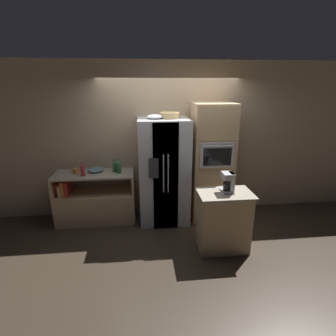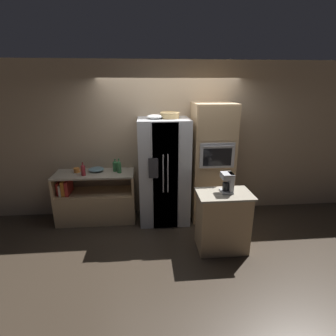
# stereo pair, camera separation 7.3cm
# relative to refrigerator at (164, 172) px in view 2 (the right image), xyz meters

# --- Properties ---
(ground_plane) EXTENTS (20.00, 20.00, 0.00)m
(ground_plane) POSITION_rel_refrigerator_xyz_m (0.13, -0.02, -0.93)
(ground_plane) COLOR #382D23
(wall_back) EXTENTS (12.00, 0.06, 2.80)m
(wall_back) POSITION_rel_refrigerator_xyz_m (0.13, 0.40, 0.47)
(wall_back) COLOR tan
(wall_back) RESTS_ON ground_plane
(counter_left) EXTENTS (1.38, 0.57, 0.91)m
(counter_left) POSITION_rel_refrigerator_xyz_m (-1.24, 0.08, -0.60)
(counter_left) COLOR tan
(counter_left) RESTS_ON ground_plane
(refrigerator) EXTENTS (0.87, 0.76, 1.85)m
(refrigerator) POSITION_rel_refrigerator_xyz_m (0.00, 0.00, 0.00)
(refrigerator) COLOR silver
(refrigerator) RESTS_ON ground_plane
(wall_oven) EXTENTS (0.71, 0.70, 2.10)m
(wall_oven) POSITION_rel_refrigerator_xyz_m (0.86, 0.05, 0.13)
(wall_oven) COLOR tan
(wall_oven) RESTS_ON ground_plane
(island_counter) EXTENTS (0.78, 0.52, 0.91)m
(island_counter) POSITION_rel_refrigerator_xyz_m (0.80, -0.99, -0.47)
(island_counter) COLOR tan
(island_counter) RESTS_ON ground_plane
(wicker_basket) EXTENTS (0.33, 0.33, 0.10)m
(wicker_basket) POSITION_rel_refrigerator_xyz_m (0.11, 0.04, 0.98)
(wicker_basket) COLOR tan
(wicker_basket) RESTS_ON refrigerator
(fruit_bowl) EXTENTS (0.27, 0.27, 0.07)m
(fruit_bowl) POSITION_rel_refrigerator_xyz_m (-0.15, -0.01, 0.96)
(fruit_bowl) COLOR white
(fruit_bowl) RESTS_ON refrigerator
(bottle_tall) EXTENTS (0.07, 0.07, 0.26)m
(bottle_tall) POSITION_rel_refrigerator_xyz_m (-0.78, 0.06, 0.10)
(bottle_tall) COLOR #33723F
(bottle_tall) RESTS_ON counter_left
(bottle_short) EXTENTS (0.07, 0.07, 0.23)m
(bottle_short) POSITION_rel_refrigerator_xyz_m (-1.38, -0.03, 0.09)
(bottle_short) COLOR maroon
(bottle_short) RESTS_ON counter_left
(bottle_wide) EXTENTS (0.09, 0.09, 0.22)m
(bottle_wide) POSITION_rel_refrigerator_xyz_m (-0.86, 0.15, 0.09)
(bottle_wide) COLOR #33723F
(bottle_wide) RESTS_ON counter_left
(mug) EXTENTS (0.13, 0.10, 0.08)m
(mug) POSITION_rel_refrigerator_xyz_m (-1.53, 0.14, 0.02)
(mug) COLOR orange
(mug) RESTS_ON counter_left
(mixing_bowl) EXTENTS (0.27, 0.27, 0.07)m
(mixing_bowl) POSITION_rel_refrigerator_xyz_m (-1.20, 0.18, 0.02)
(mixing_bowl) COLOR #668C99
(mixing_bowl) RESTS_ON counter_left
(coffee_maker) EXTENTS (0.16, 0.20, 0.29)m
(coffee_maker) POSITION_rel_refrigerator_xyz_m (0.85, -0.95, 0.14)
(coffee_maker) COLOR #B2B2B7
(coffee_maker) RESTS_ON island_counter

